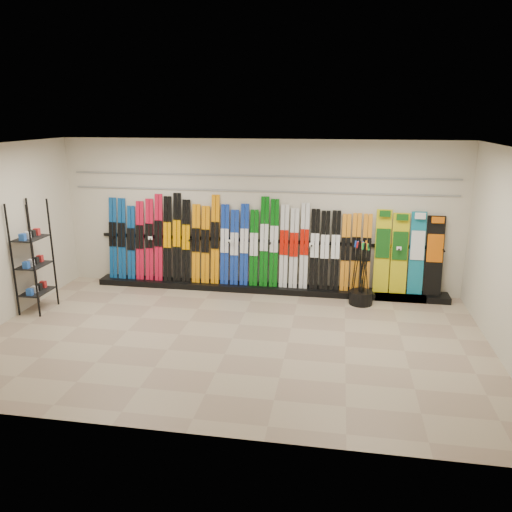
# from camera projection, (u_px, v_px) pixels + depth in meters

# --- Properties ---
(floor) EXTENTS (8.00, 8.00, 0.00)m
(floor) POSITION_uv_depth(u_px,v_px,m) (232.00, 338.00, 7.97)
(floor) COLOR gray
(floor) RESTS_ON ground
(back_wall) EXTENTS (8.00, 0.00, 8.00)m
(back_wall) POSITION_uv_depth(u_px,v_px,m) (258.00, 216.00, 9.93)
(back_wall) COLOR beige
(back_wall) RESTS_ON floor
(ceiling) EXTENTS (8.00, 8.00, 0.00)m
(ceiling) POSITION_uv_depth(u_px,v_px,m) (230.00, 147.00, 7.15)
(ceiling) COLOR silver
(ceiling) RESTS_ON back_wall
(ski_rack_base) EXTENTS (8.00, 0.40, 0.12)m
(ski_rack_base) POSITION_uv_depth(u_px,v_px,m) (267.00, 288.00, 10.08)
(ski_rack_base) COLOR black
(ski_rack_base) RESTS_ON floor
(skis) EXTENTS (5.37, 0.27, 1.80)m
(skis) POSITION_uv_depth(u_px,v_px,m) (232.00, 244.00, 10.02)
(skis) COLOR navy
(skis) RESTS_ON ski_rack_base
(snowboards) EXTENTS (1.27, 0.25, 1.60)m
(snowboards) POSITION_uv_depth(u_px,v_px,m) (408.00, 254.00, 9.50)
(snowboards) COLOR gold
(snowboards) RESTS_ON ski_rack_base
(accessory_rack) EXTENTS (0.40, 0.60, 2.01)m
(accessory_rack) POSITION_uv_depth(u_px,v_px,m) (33.00, 257.00, 8.87)
(accessory_rack) COLOR black
(accessory_rack) RESTS_ON floor
(pole_bin) EXTENTS (0.44, 0.44, 0.25)m
(pole_bin) POSITION_uv_depth(u_px,v_px,m) (361.00, 298.00, 9.39)
(pole_bin) COLOR black
(pole_bin) RESTS_ON floor
(ski_poles) EXTENTS (0.35, 0.29, 1.18)m
(ski_poles) POSITION_uv_depth(u_px,v_px,m) (361.00, 273.00, 9.27)
(ski_poles) COLOR black
(ski_poles) RESTS_ON pole_bin
(slatwall_rail_0) EXTENTS (7.60, 0.02, 0.03)m
(slatwall_rail_0) POSITION_uv_depth(u_px,v_px,m) (258.00, 191.00, 9.77)
(slatwall_rail_0) COLOR gray
(slatwall_rail_0) RESTS_ON back_wall
(slatwall_rail_1) EXTENTS (7.60, 0.02, 0.03)m
(slatwall_rail_1) POSITION_uv_depth(u_px,v_px,m) (258.00, 176.00, 9.69)
(slatwall_rail_1) COLOR gray
(slatwall_rail_1) RESTS_ON back_wall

